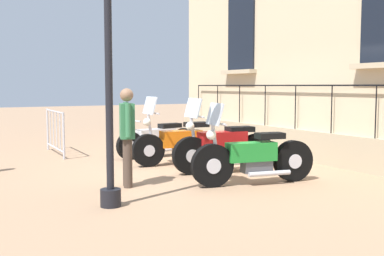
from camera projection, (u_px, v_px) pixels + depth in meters
name	position (u px, v px, depth m)	size (l,w,h in m)	color
ground_plane	(197.00, 168.00, 9.48)	(60.00, 60.00, 0.00)	#9E7A5B
building_facade	(311.00, 19.00, 10.59)	(0.82, 10.41, 6.41)	#C6B28E
motorcycle_white	(158.00, 140.00, 10.91)	(2.09, 0.61, 0.87)	black
motorcycle_orange	(182.00, 143.00, 9.86)	(2.19, 0.74, 1.41)	black
motorcycle_red	(224.00, 147.00, 8.97)	(2.08, 0.72, 1.40)	black
motorcycle_green	(253.00, 158.00, 7.86)	(2.17, 0.71, 1.35)	black
crowd_barrier	(55.00, 131.00, 11.31)	(0.08, 1.86, 1.05)	#B7B7BF
pedestrian_standing	(127.00, 132.00, 7.63)	(0.31, 0.51, 1.59)	#47382D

